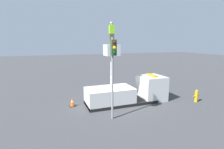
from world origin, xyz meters
TOP-DOWN VIEW (x-y plane):
  - ground_plane at (0.00, 0.00)m, footprint 120.00×120.00m
  - bucket_truck at (0.62, 0.00)m, footprint 7.13×2.37m
  - worker at (-0.86, 0.00)m, footprint 0.40×0.26m
  - traffic_light_pole at (-1.80, -2.82)m, footprint 0.34×0.57m
  - fire_hydrant at (6.35, -2.04)m, footprint 0.51×0.27m
  - traffic_cone_rear at (-4.08, 0.67)m, footprint 0.46×0.46m

SIDE VIEW (x-z plane):
  - ground_plane at x=0.00m, z-range 0.00..0.00m
  - traffic_cone_rear at x=-4.08m, z-range -0.02..0.74m
  - fire_hydrant at x=6.35m, z-range -0.01..1.10m
  - bucket_truck at x=0.62m, z-range -1.57..3.47m
  - traffic_light_pole at x=-1.80m, z-range 1.14..6.68m
  - worker at x=-0.86m, z-range 5.05..6.79m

